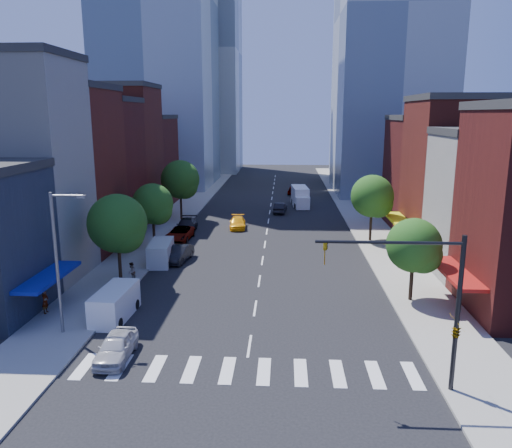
{
  "coord_description": "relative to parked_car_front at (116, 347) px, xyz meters",
  "views": [
    {
      "loc": [
        1.96,
        -27.78,
        13.74
      ],
      "look_at": [
        -0.26,
        11.6,
        5.0
      ],
      "focal_mm": 35.0,
      "sensor_mm": 36.0,
      "label": 1
    }
  ],
  "objects": [
    {
      "name": "ground",
      "position": [
        7.5,
        2.0,
        -0.74
      ],
      "size": [
        220.0,
        220.0,
        0.0
      ],
      "primitive_type": "plane",
      "color": "black",
      "rests_on": "ground"
    },
    {
      "name": "sidewalk_left",
      "position": [
        -5.0,
        42.0,
        -0.66
      ],
      "size": [
        5.0,
        120.0,
        0.15
      ],
      "primitive_type": "cube",
      "color": "gray",
      "rests_on": "ground"
    },
    {
      "name": "sidewalk_right",
      "position": [
        20.0,
        42.0,
        -0.66
      ],
      "size": [
        5.0,
        120.0,
        0.15
      ],
      "primitive_type": "cube",
      "color": "gray",
      "rests_on": "ground"
    },
    {
      "name": "crosswalk",
      "position": [
        7.5,
        -1.0,
        -0.73
      ],
      "size": [
        19.0,
        3.0,
        0.01
      ],
      "primitive_type": "cube",
      "color": "silver",
      "rests_on": "ground"
    },
    {
      "name": "bldg_left_1",
      "position": [
        -13.5,
        14.0,
        8.26
      ],
      "size": [
        12.0,
        8.0,
        18.0
      ],
      "primitive_type": "cube",
      "color": "#BCB8AE",
      "rests_on": "ground"
    },
    {
      "name": "bldg_left_2",
      "position": [
        -13.5,
        22.5,
        7.26
      ],
      "size": [
        12.0,
        9.0,
        16.0
      ],
      "primitive_type": "cube",
      "color": "#591B15",
      "rests_on": "ground"
    },
    {
      "name": "bldg_left_3",
      "position": [
        -13.5,
        31.0,
        6.76
      ],
      "size": [
        12.0,
        8.0,
        15.0
      ],
      "primitive_type": "cube",
      "color": "#4C1513",
      "rests_on": "ground"
    },
    {
      "name": "bldg_left_4",
      "position": [
        -13.5,
        39.5,
        7.76
      ],
      "size": [
        12.0,
        9.0,
        17.0
      ],
      "primitive_type": "cube",
      "color": "#591B15",
      "rests_on": "ground"
    },
    {
      "name": "bldg_left_5",
      "position": [
        -13.5,
        49.0,
        5.76
      ],
      "size": [
        12.0,
        10.0,
        13.0
      ],
      "primitive_type": "cube",
      "color": "#4C1513",
      "rests_on": "ground"
    },
    {
      "name": "bldg_right_1",
      "position": [
        28.5,
        17.0,
        5.26
      ],
      "size": [
        12.0,
        8.0,
        12.0
      ],
      "primitive_type": "cube",
      "color": "#BCB8AE",
      "rests_on": "ground"
    },
    {
      "name": "bldg_right_2",
      "position": [
        28.5,
        26.0,
        6.76
      ],
      "size": [
        12.0,
        10.0,
        15.0
      ],
      "primitive_type": "cube",
      "color": "#591B15",
      "rests_on": "ground"
    },
    {
      "name": "bldg_right_3",
      "position": [
        28.5,
        36.0,
        5.76
      ],
      "size": [
        12.0,
        10.0,
        13.0
      ],
      "primitive_type": "cube",
      "color": "#4C1513",
      "rests_on": "ground"
    },
    {
      "name": "tower_ne",
      "position": [
        27.5,
        64.0,
        29.26
      ],
      "size": [
        18.0,
        20.0,
        60.0
      ],
      "primitive_type": "cube",
      "color": "#9EA5AD",
      "rests_on": "ground"
    },
    {
      "name": "tower_far_w",
      "position": [
        -10.5,
        97.0,
        27.26
      ],
      "size": [
        18.0,
        18.0,
        56.0
      ],
      "primitive_type": "cube",
      "color": "#9EA5AD",
      "rests_on": "ground"
    },
    {
      "name": "traffic_signal",
      "position": [
        17.44,
        -2.5,
        3.42
      ],
      "size": [
        7.24,
        2.24,
        8.0
      ],
      "color": "black",
      "rests_on": "sidewalk_right"
    },
    {
      "name": "streetlight",
      "position": [
        -4.31,
        3.0,
        4.54
      ],
      "size": [
        2.25,
        0.25,
        9.0
      ],
      "color": "slate",
      "rests_on": "sidewalk_left"
    },
    {
      "name": "tree_left_near",
      "position": [
        -3.85,
        12.92,
        4.13
      ],
      "size": [
        4.8,
        4.8,
        7.3
      ],
      "color": "black",
      "rests_on": "sidewalk_left"
    },
    {
      "name": "tree_left_mid",
      "position": [
        -3.85,
        23.92,
        3.79
      ],
      "size": [
        4.2,
        4.2,
        6.65
      ],
      "color": "black",
      "rests_on": "sidewalk_left"
    },
    {
      "name": "tree_left_far",
      "position": [
        -3.85,
        37.92,
        4.47
      ],
      "size": [
        5.0,
        5.0,
        7.75
      ],
      "color": "black",
      "rests_on": "sidewalk_left"
    },
    {
      "name": "tree_right_near",
      "position": [
        19.15,
        9.92,
        3.45
      ],
      "size": [
        4.0,
        4.0,
        6.2
      ],
      "color": "black",
      "rests_on": "sidewalk_right"
    },
    {
      "name": "tree_right_far",
      "position": [
        19.15,
        27.92,
        4.13
      ],
      "size": [
        4.6,
        4.6,
        7.2
      ],
      "color": "black",
      "rests_on": "sidewalk_right"
    },
    {
      "name": "parked_car_front",
      "position": [
        0.0,
        0.0,
        0.0
      ],
      "size": [
        1.83,
        4.36,
        1.47
      ],
      "primitive_type": "imported",
      "rotation": [
        0.0,
        0.0,
        0.02
      ],
      "color": "#B7B6BC",
      "rests_on": "ground"
    },
    {
      "name": "parked_car_second",
      "position": [
        -0.4,
        19.36,
        0.01
      ],
      "size": [
        2.18,
        4.69,
        1.49
      ],
      "primitive_type": "imported",
      "rotation": [
        0.0,
        0.0,
        -0.14
      ],
      "color": "black",
      "rests_on": "ground"
    },
    {
      "name": "parked_car_third",
      "position": [
        -2.0,
        27.36,
        0.0
      ],
      "size": [
        2.72,
        5.43,
        1.48
      ],
      "primitive_type": "imported",
      "rotation": [
        0.0,
        0.0,
        -0.05
      ],
      "color": "#999999",
      "rests_on": "ground"
    },
    {
      "name": "parked_car_rear",
      "position": [
        -2.0,
        31.2,
        0.05
      ],
      "size": [
        2.47,
        5.53,
        1.58
      ],
      "primitive_type": "imported",
      "rotation": [
        0.0,
        0.0,
        0.05
      ],
      "color": "black",
      "rests_on": "ground"
    },
    {
      "name": "cargo_van_near",
      "position": [
        -2.01,
        5.63,
        0.29
      ],
      "size": [
        2.18,
        4.97,
        2.08
      ],
      "rotation": [
        0.0,
        0.0,
        -0.04
      ],
      "color": "white",
      "rests_on": "ground"
    },
    {
      "name": "cargo_van_far",
      "position": [
        -1.99,
        18.57,
        0.28
      ],
      "size": [
        2.38,
        4.99,
        2.06
      ],
      "rotation": [
        0.0,
        0.0,
        0.09
      ],
      "color": "silver",
      "rests_on": "ground"
    },
    {
      "name": "taxi",
      "position": [
        3.85,
        33.67,
        -0.06
      ],
      "size": [
        2.24,
        4.79,
        1.35
      ],
      "primitive_type": "imported",
      "rotation": [
        0.0,
        0.0,
        0.08
      ],
      "color": "#FFB20D",
      "rests_on": "ground"
    },
    {
      "name": "traffic_car_oncoming",
      "position": [
        9.0,
        43.69,
        -0.01
      ],
      "size": [
        2.0,
        4.53,
        1.45
      ],
      "primitive_type": "imported",
      "rotation": [
        0.0,
        0.0,
        3.03
      ],
      "color": "black",
      "rests_on": "ground"
    },
    {
      "name": "traffic_car_far",
      "position": [
        11.06,
        60.39,
        -0.02
      ],
      "size": [
        2.07,
        4.35,
        1.44
      ],
      "primitive_type": "imported",
      "rotation": [
        0.0,
        0.0,
        3.05
      ],
      "color": "#999999",
      "rests_on": "ground"
    },
    {
      "name": "box_truck",
      "position": [
        11.97,
        49.08,
        0.63
      ],
      "size": [
        2.72,
        7.32,
        2.88
      ],
      "rotation": [
        0.0,
        0.0,
        0.09
      ],
      "color": "white",
      "rests_on": "ground"
    },
    {
      "name": "pedestrian_near",
      "position": [
        -7.0,
        5.96,
        0.28
      ],
      "size": [
        0.42,
        0.64,
        1.74
      ],
      "primitive_type": "imported",
      "rotation": [
        0.0,
        0.0,
        1.58
      ],
      "color": "#999999",
      "rests_on": "sidewalk_left"
    },
    {
      "name": "pedestrian_far",
      "position": [
        -3.0,
        12.81,
        0.24
      ],
      "size": [
        0.72,
        0.88,
        1.65
      ],
      "primitive_type": "imported",
      "rotation": [
        0.0,
        0.0,
        -1.7
      ],
      "color": "#999999",
      "rests_on": "sidewalk_left"
    }
  ]
}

